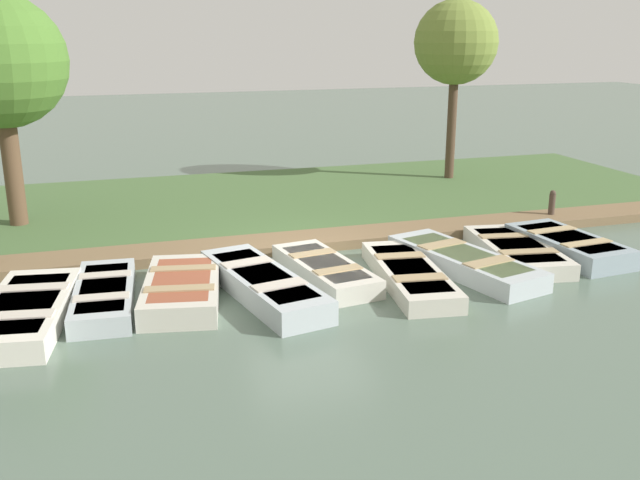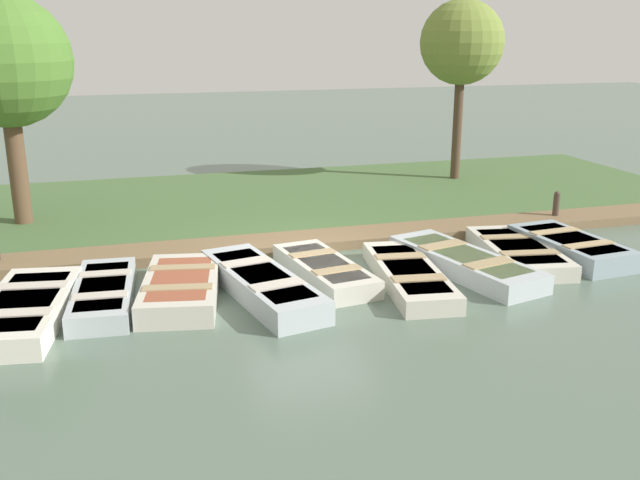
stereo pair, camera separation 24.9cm
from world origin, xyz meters
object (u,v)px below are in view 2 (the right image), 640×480
Objects in this scene: rowboat_8 at (571,247)px; mooring_post_far at (556,207)px; rowboat_6 at (464,263)px; rowboat_0 at (25,309)px; rowboat_3 at (262,284)px; rowboat_1 at (104,293)px; rowboat_4 at (324,270)px; rowboat_7 at (518,252)px; rowboat_5 at (409,275)px; park_tree_far_left at (5,63)px; rowboat_2 at (181,288)px; park_tree_left at (462,44)px.

rowboat_8 is 2.66m from mooring_post_far.
rowboat_8 is (-0.26, 2.54, 0.02)m from rowboat_6.
rowboat_3 is (-0.07, 3.87, 0.02)m from rowboat_0.
rowboat_6 reaches higher than rowboat_1.
rowboat_3 is 1.39m from rowboat_4.
rowboat_1 is at bearing -80.15° from rowboat_7.
mooring_post_far is (-2.24, 6.46, 0.22)m from rowboat_4.
park_tree_far_left is (-6.05, -7.18, 3.61)m from rowboat_5.
rowboat_6 is (0.08, 5.38, -0.02)m from rowboat_2.
mooring_post_far reaches higher than rowboat_0.
rowboat_5 is 1.23× the size of rowboat_8.
rowboat_0 is 0.63× the size of park_tree_far_left.
rowboat_1 is 3.97m from rowboat_4.
rowboat_0 is 0.92× the size of rowboat_6.
rowboat_0 is 2.51m from rowboat_2.
rowboat_0 is at bearing -92.23° from rowboat_4.
rowboat_7 reaches higher than rowboat_5.
rowboat_3 is 1.02× the size of rowboat_6.
rowboat_4 is at bearing 95.87° from rowboat_1.
rowboat_6 is at bearing -89.10° from rowboat_8.
rowboat_5 is 4.33× the size of mooring_post_far.
mooring_post_far is 13.06m from park_tree_far_left.
rowboat_8 is (-0.18, 7.92, 0.00)m from rowboat_2.
rowboat_3 reaches higher than rowboat_2.
rowboat_0 is 6.97m from park_tree_far_left.
rowboat_4 is at bearing -70.87° from mooring_post_far.
rowboat_7 is (-0.10, 8.07, -0.01)m from rowboat_1.
rowboat_0 is 3.87m from rowboat_3.
rowboat_6 is (0.37, 2.70, 0.01)m from rowboat_4.
rowboat_5 is at bearing -66.89° from rowboat_7.
rowboat_3 is (0.21, 1.38, 0.01)m from rowboat_2.
park_tree_left is at bearing 166.91° from rowboat_8.
rowboat_1 reaches higher than rowboat_5.
rowboat_7 is at bearing 83.79° from rowboat_3.
rowboat_4 is (-0.50, 1.30, -0.04)m from rowboat_3.
rowboat_1 is at bearing -88.38° from rowboat_5.
rowboat_2 is (0.18, 1.29, 0.03)m from rowboat_1.
park_tree_far_left reaches higher than rowboat_0.
rowboat_0 is 5.20m from rowboat_4.
park_tree_far_left is at bearing -154.34° from rowboat_3.
rowboat_8 is (-0.39, 6.54, -0.00)m from rowboat_3.
mooring_post_far is at bearing 147.65° from rowboat_8.
rowboat_4 is at bearing -111.64° from rowboat_6.
park_tree_far_left is at bearing -138.03° from rowboat_6.
rowboat_4 is at bearing 104.77° from rowboat_0.
rowboat_1 is at bearing 18.07° from park_tree_far_left.
park_tree_far_left is at bearing -104.41° from mooring_post_far.
park_tree_left is at bearing -178.05° from mooring_post_far.
rowboat_0 is 14.39m from park_tree_left.
rowboat_4 is 5.24m from rowboat_8.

